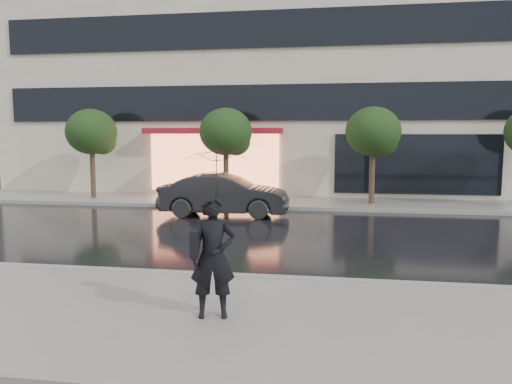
# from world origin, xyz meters

# --- Properties ---
(ground) EXTENTS (120.00, 120.00, 0.00)m
(ground) POSITION_xyz_m (0.00, 0.00, 0.00)
(ground) COLOR black
(ground) RESTS_ON ground
(sidewalk_near) EXTENTS (60.00, 4.50, 0.12)m
(sidewalk_near) POSITION_xyz_m (0.00, -3.25, 0.06)
(sidewalk_near) COLOR slate
(sidewalk_near) RESTS_ON ground
(sidewalk_far) EXTENTS (60.00, 3.50, 0.12)m
(sidewalk_far) POSITION_xyz_m (0.00, 10.25, 0.06)
(sidewalk_far) COLOR slate
(sidewalk_far) RESTS_ON ground
(curb_near) EXTENTS (60.00, 0.25, 0.14)m
(curb_near) POSITION_xyz_m (0.00, -1.00, 0.07)
(curb_near) COLOR gray
(curb_near) RESTS_ON ground
(curb_far) EXTENTS (60.00, 0.25, 0.14)m
(curb_far) POSITION_xyz_m (0.00, 8.50, 0.07)
(curb_far) COLOR gray
(curb_far) RESTS_ON ground
(office_building) EXTENTS (30.00, 12.76, 18.00)m
(office_building) POSITION_xyz_m (-0.00, 17.97, 9.00)
(office_building) COLOR beige
(office_building) RESTS_ON ground
(tree_far_west) EXTENTS (2.20, 2.20, 3.99)m
(tree_far_west) POSITION_xyz_m (-8.94, 10.03, 2.92)
(tree_far_west) COLOR #33261C
(tree_far_west) RESTS_ON ground
(tree_mid_west) EXTENTS (2.20, 2.20, 3.99)m
(tree_mid_west) POSITION_xyz_m (-2.94, 10.03, 2.92)
(tree_mid_west) COLOR #33261C
(tree_mid_west) RESTS_ON ground
(tree_mid_east) EXTENTS (2.20, 2.20, 3.99)m
(tree_mid_east) POSITION_xyz_m (3.06, 10.03, 2.92)
(tree_mid_east) COLOR #33261C
(tree_mid_east) RESTS_ON ground
(parked_car) EXTENTS (4.63, 1.78, 1.51)m
(parked_car) POSITION_xyz_m (-2.34, 6.76, 0.75)
(parked_car) COLOR black
(parked_car) RESTS_ON ground
(pedestrian_with_umbrella) EXTENTS (1.18, 1.19, 2.59)m
(pedestrian_with_umbrella) POSITION_xyz_m (-0.20, -3.24, 1.77)
(pedestrian_with_umbrella) COLOR black
(pedestrian_with_umbrella) RESTS_ON sidewalk_near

